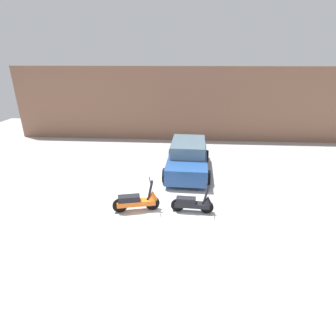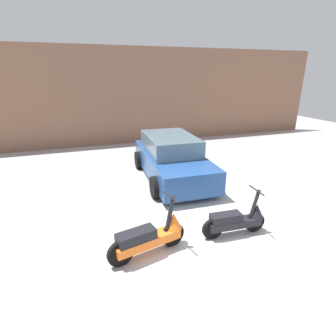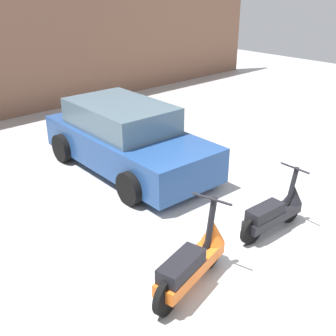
{
  "view_description": "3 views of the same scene",
  "coord_description": "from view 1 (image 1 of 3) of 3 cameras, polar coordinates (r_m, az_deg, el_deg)",
  "views": [
    {
      "loc": [
        0.38,
        -6.5,
        4.59
      ],
      "look_at": [
        -0.24,
        2.37,
        0.85
      ],
      "focal_mm": 28.0,
      "sensor_mm": 36.0,
      "label": 1
    },
    {
      "loc": [
        -2.08,
        -3.1,
        3.1
      ],
      "look_at": [
        -0.18,
        2.5,
        0.94
      ],
      "focal_mm": 28.0,
      "sensor_mm": 36.0,
      "label": 2
    },
    {
      "loc": [
        -4.19,
        -2.13,
        3.54
      ],
      "look_at": [
        -0.25,
        2.12,
        0.89
      ],
      "focal_mm": 45.0,
      "sensor_mm": 36.0,
      "label": 3
    }
  ],
  "objects": [
    {
      "name": "ground_plane",
      "position": [
        7.97,
        0.56,
        -12.33
      ],
      "size": [
        28.0,
        28.0,
        0.0
      ],
      "primitive_type": "plane",
      "color": "#B2B2B2"
    },
    {
      "name": "scooter_front_right",
      "position": [
        8.44,
        5.7,
        -7.54
      ],
      "size": [
        1.37,
        0.49,
        0.95
      ],
      "rotation": [
        0.0,
        0.0,
        -0.05
      ],
      "color": "black",
      "rests_on": "ground_plane"
    },
    {
      "name": "car_rear_left",
      "position": [
        11.35,
        4.34,
        2.32
      ],
      "size": [
        1.98,
        3.9,
        1.31
      ],
      "rotation": [
        0.0,
        0.0,
        -1.61
      ],
      "color": "navy",
      "rests_on": "ground_plane"
    },
    {
      "name": "scooter_front_left",
      "position": [
        8.52,
        -6.51,
        -6.99
      ],
      "size": [
        1.49,
        0.65,
        1.06
      ],
      "rotation": [
        0.0,
        0.0,
        0.23
      ],
      "color": "black",
      "rests_on": "ground_plane"
    },
    {
      "name": "wall_back",
      "position": [
        15.59,
        2.66,
        13.6
      ],
      "size": [
        19.6,
        0.12,
        4.19
      ],
      "primitive_type": "cube",
      "color": "#845B47",
      "rests_on": "ground_plane"
    }
  ]
}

